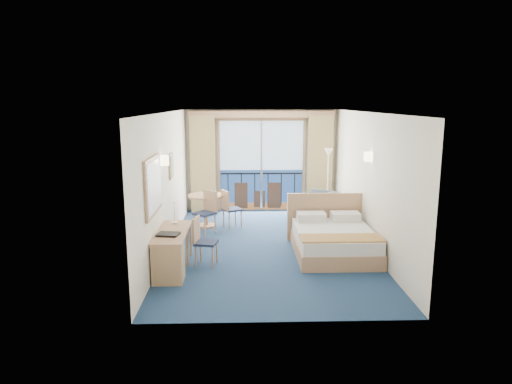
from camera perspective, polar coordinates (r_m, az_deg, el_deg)
name	(u,v)px	position (r m, az deg, el deg)	size (l,w,h in m)	color
floor	(268,246)	(9.37, 1.50, -6.81)	(6.50, 6.50, 0.00)	navy
room_walls	(268,160)	(8.98, 1.56, 4.04)	(4.04, 6.54, 2.72)	white
balcony_door	(261,168)	(12.25, 0.64, 2.98)	(2.36, 0.03, 2.52)	navy
curtain_left	(203,164)	(12.12, -6.65, 3.45)	(0.65, 0.22, 2.55)	tan
curtain_right	(320,164)	(12.25, 7.99, 3.50)	(0.65, 0.22, 2.55)	tan
pelmet	(262,114)	(12.01, 0.72, 9.71)	(3.80, 0.25, 0.18)	tan
mirror	(154,186)	(7.66, -12.69, 0.78)	(0.05, 1.25, 0.95)	tan
wall_print	(171,166)	(9.54, -10.53, 3.21)	(0.04, 0.42, 0.52)	tan
sconce_left	(164,160)	(8.48, -11.44, 3.89)	(0.18, 0.18, 0.18)	#FFE5B2
sconce_right	(368,157)	(9.14, 13.88, 4.30)	(0.18, 0.18, 0.18)	#FFE5B2
bed	(333,239)	(8.98, 9.65, -5.87)	(1.62, 1.93, 1.02)	tan
nightstand	(348,225)	(10.20, 11.41, -4.08)	(0.37, 0.36, 0.49)	tan
phone	(349,212)	(10.18, 11.50, -2.47)	(0.17, 0.13, 0.08)	white
armchair	(317,206)	(11.26, 7.66, -1.80)	(0.81, 0.84, 0.76)	#41464F
floor_lamp	(328,165)	(11.80, 9.02, 3.37)	(0.24, 0.24, 1.73)	silver
desk	(169,256)	(7.75, -10.79, -7.90)	(0.52, 1.50, 0.70)	tan
desk_chair	(202,238)	(8.26, -6.77, -5.78)	(0.45, 0.44, 0.88)	#1D2644
folder	(168,234)	(7.81, -10.92, -5.21)	(0.36, 0.27, 0.03)	black
desk_lamp	(174,207)	(8.43, -10.23, -1.91)	(0.11, 0.11, 0.41)	silver
round_table	(206,202)	(10.77, -6.27, -1.31)	(0.84, 0.84, 0.76)	tan
table_chair_a	(229,207)	(10.62, -3.37, -1.82)	(0.52, 0.52, 0.89)	#1D2644
table_chair_b	(207,209)	(10.26, -6.13, -2.18)	(0.58, 0.58, 0.94)	#1D2644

